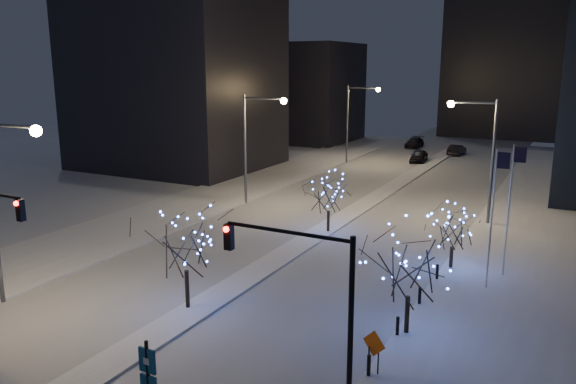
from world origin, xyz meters
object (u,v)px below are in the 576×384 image
Objects in this scene: street_lamp_w_far at (355,113)px; car_far at (415,143)px; street_lamp_w_mid at (255,134)px; holiday_tree_plaza_near at (410,259)px; car_near at (419,156)px; construction_sign at (374,347)px; wayfinding_sign at (148,381)px; street_lamp_w_near at (3,188)px; traffic_signal_east at (310,290)px; street_lamp_east at (482,145)px; car_mid at (457,150)px; holiday_tree_median_far at (329,194)px; holiday_tree_median_near at (185,242)px; holiday_tree_plaza_far at (453,229)px.

street_lamp_w_far is 18.85m from car_far.
holiday_tree_plaza_near is at bearing -43.64° from street_lamp_w_mid.
car_near reaches higher than car_far.
wayfinding_sign is at bearing -104.79° from construction_sign.
wayfinding_sign is at bearing -20.63° from street_lamp_w_near.
street_lamp_w_mid is at bearing -90.00° from street_lamp_w_far.
traffic_signal_east is 1.85× the size of wayfinding_sign.
street_lamp_w_near is 2.64× the size of wayfinding_sign.
street_lamp_east is 43.10m from car_far.
street_lamp_w_mid is at bearing 136.36° from holiday_tree_plaza_near.
car_mid is at bearing 96.60° from traffic_signal_east.
traffic_signal_east is 22.72m from holiday_tree_median_far.
holiday_tree_median_near is 1.24× the size of holiday_tree_median_far.
car_far is at bearing 124.20° from construction_sign.
wayfinding_sign is at bearing -89.07° from car_near.
street_lamp_w_mid is 2.09× the size of car_near.
street_lamp_east is 2.58× the size of holiday_tree_plaza_far.
holiday_tree_plaza_far is (12.14, -38.17, 1.82)m from car_near.
wayfinding_sign is (-5.08, -33.25, -4.12)m from street_lamp_east.
street_lamp_w_near is at bearing 160.79° from wayfinding_sign.
car_far is at bearing 79.86° from street_lamp_w_far.
holiday_tree_median_far is 16.86m from holiday_tree_plaza_near.
holiday_tree_plaza_near is (19.44, -43.54, -2.66)m from street_lamp_w_far.
traffic_signal_east is 17.62m from holiday_tree_plaza_far.
street_lamp_w_near is 2.58× the size of holiday_tree_plaza_far.
traffic_signal_east is (-1.14, -29.00, -1.69)m from street_lamp_east.
car_far is 1.17× the size of holiday_tree_median_far.
car_far is (-15.86, 39.67, -5.69)m from street_lamp_east.
street_lamp_w_near and street_lamp_w_far have the same top height.
car_far is at bearing 102.17° from car_near.
holiday_tree_median_far is (2.14, -34.57, 2.23)m from car_near.
car_near is 1.07× the size of holiday_tree_median_far.
car_mid is at bearing 64.70° from car_near.
holiday_tree_median_far is at bearing 101.52° from wayfinding_sign.
holiday_tree_median_near is at bearing 122.43° from wayfinding_sign.
holiday_tree_median_near is (8.44, -46.10, -2.74)m from street_lamp_w_far.
holiday_tree_plaza_far is 22.35m from wayfinding_sign.
car_far is 2.74× the size of construction_sign.
holiday_tree_plaza_near reaches higher than car_far.
traffic_signal_east is 7.68m from holiday_tree_plaza_near.
street_lamp_w_far reaches higher than holiday_tree_median_near.
construction_sign is (19.24, -47.73, -5.20)m from street_lamp_w_far.
holiday_tree_plaza_near is at bearing -90.00° from holiday_tree_plaza_far.
car_near reaches higher than car_mid.
holiday_tree_median_near reaches higher than car_far.
car_far is at bearing 94.73° from holiday_tree_median_near.
street_lamp_w_near is 22.40m from holiday_tree_median_far.
wayfinding_sign is at bearing -65.26° from street_lamp_w_mid.
holiday_tree_median_near is at bearing -166.90° from holiday_tree_plaza_near.
street_lamp_w_far is 46.94m from holiday_tree_median_near.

